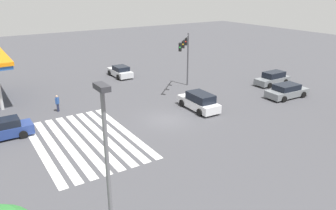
% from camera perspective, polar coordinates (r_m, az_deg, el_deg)
% --- Properties ---
extents(ground_plane, '(129.23, 129.23, 0.00)m').
position_cam_1_polar(ground_plane, '(29.53, 0.00, -2.55)').
color(ground_plane, '#47474C').
extents(crosswalk_markings, '(11.45, 7.25, 0.01)m').
position_cam_1_polar(crosswalk_markings, '(26.51, -14.20, -5.93)').
color(crosswalk_markings, silver).
rests_on(crosswalk_markings, ground_plane).
extents(traffic_signal_mast, '(4.12, 4.12, 6.25)m').
position_cam_1_polar(traffic_signal_mast, '(36.99, 3.04, 9.53)').
color(traffic_signal_mast, '#47474C').
rests_on(traffic_signal_mast, ground_plane).
extents(car_0, '(1.97, 4.67, 1.58)m').
position_cam_1_polar(car_0, '(41.90, 17.77, 4.41)').
color(car_0, gray).
rests_on(car_0, ground_plane).
extents(car_1, '(1.92, 4.72, 1.56)m').
position_cam_1_polar(car_1, '(28.79, -26.98, -3.93)').
color(car_1, navy).
rests_on(car_1, ground_plane).
extents(car_2, '(2.39, 4.91, 1.47)m').
position_cam_1_polar(car_2, '(37.45, 19.98, 2.30)').
color(car_2, gray).
rests_on(car_2, ground_plane).
extents(car_3, '(4.39, 2.08, 1.49)m').
position_cam_1_polar(car_3, '(43.88, -8.32, 5.78)').
color(car_3, silver).
rests_on(car_3, ground_plane).
extents(car_4, '(4.82, 2.21, 1.72)m').
position_cam_1_polar(car_4, '(31.76, 5.44, 0.59)').
color(car_4, silver).
rests_on(car_4, ground_plane).
extents(pedestrian, '(0.41, 0.41, 1.62)m').
position_cam_1_polar(pedestrian, '(32.86, -18.70, 0.41)').
color(pedestrian, '#232842').
rests_on(pedestrian, ground_plane).
extents(street_light_pole_a, '(0.80, 0.36, 8.18)m').
position_cam_1_polar(street_light_pole_a, '(12.69, -10.47, -10.84)').
color(street_light_pole_a, slate).
rests_on(street_light_pole_a, ground_plane).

